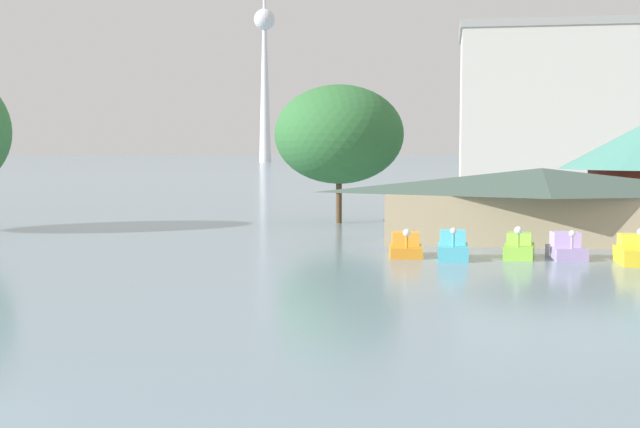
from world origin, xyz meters
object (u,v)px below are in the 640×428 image
(pedal_boat_yellow, at_px, (634,252))
(background_building_block, at_px, (573,110))
(boathouse, at_px, (541,204))
(pedal_boat_lime, at_px, (519,248))
(pedal_boat_lavender, at_px, (566,248))
(pedal_boat_orange, at_px, (406,247))
(pedal_boat_cyan, at_px, (453,248))
(distant_broadcast_tower, at_px, (265,48))
(shoreline_tree_mid, at_px, (339,134))

(pedal_boat_yellow, relative_size, background_building_block, 0.10)
(boathouse, bearing_deg, pedal_boat_lime, -104.14)
(pedal_boat_lavender, xyz_separation_m, boathouse, (-0.46, 7.35, 1.79))
(pedal_boat_orange, relative_size, boathouse, 0.14)
(pedal_boat_lime, relative_size, background_building_block, 0.09)
(pedal_boat_lavender, xyz_separation_m, pedal_boat_yellow, (3.01, -1.19, 0.03))
(pedal_boat_lime, bearing_deg, background_building_block, 177.11)
(boathouse, xyz_separation_m, background_building_block, (10.33, 59.88, 8.32))
(pedal_boat_cyan, xyz_separation_m, pedal_boat_lavender, (5.65, 0.91, -0.04))
(pedal_boat_lime, bearing_deg, distant_broadcast_tower, -157.69)
(pedal_boat_cyan, distance_m, boathouse, 9.91)
(pedal_boat_lime, bearing_deg, shoreline_tree_mid, -140.25)
(pedal_boat_lavender, relative_size, distant_broadcast_tower, 0.02)
(boathouse, bearing_deg, pedal_boat_lavender, -86.40)
(pedal_boat_lavender, height_order, distant_broadcast_tower, distant_broadcast_tower)
(pedal_boat_yellow, bearing_deg, boathouse, -157.65)
(pedal_boat_lavender, xyz_separation_m, shoreline_tree_mid, (-14.00, 18.39, 6.10))
(background_building_block, relative_size, distant_broadcast_tower, 0.23)
(pedal_boat_yellow, height_order, background_building_block, background_building_block)
(shoreline_tree_mid, bearing_deg, pedal_boat_cyan, -66.62)
(pedal_boat_lime, distance_m, pedal_boat_lavender, 2.32)
(boathouse, xyz_separation_m, distant_broadcast_tower, (-88.66, 318.05, 49.51))
(pedal_boat_lime, xyz_separation_m, pedal_boat_yellow, (5.33, -1.17, 0.04))
(pedal_boat_orange, distance_m, pedal_boat_yellow, 11.10)
(pedal_boat_lime, relative_size, pedal_boat_yellow, 0.93)
(boathouse, bearing_deg, shoreline_tree_mid, 140.79)
(pedal_boat_yellow, bearing_deg, pedal_boat_lime, -102.13)
(pedal_boat_cyan, bearing_deg, distant_broadcast_tower, -166.75)
(shoreline_tree_mid, relative_size, background_building_block, 0.35)
(pedal_boat_cyan, height_order, pedal_boat_lime, pedal_boat_lime)
(pedal_boat_orange, xyz_separation_m, background_building_block, (17.91, 67.42, 10.15))
(pedal_boat_cyan, height_order, distant_broadcast_tower, distant_broadcast_tower)
(pedal_boat_lime, distance_m, boathouse, 7.81)
(pedal_boat_lavender, bearing_deg, shoreline_tree_mid, -149.95)
(pedal_boat_orange, relative_size, shoreline_tree_mid, 0.26)
(pedal_boat_lime, height_order, shoreline_tree_mid, shoreline_tree_mid)
(pedal_boat_cyan, bearing_deg, pedal_boat_lime, 103.74)
(pedal_boat_yellow, xyz_separation_m, background_building_block, (6.85, 68.42, 10.08))
(pedal_boat_lavender, relative_size, background_building_block, 0.09)
(pedal_boat_cyan, relative_size, pedal_boat_yellow, 0.93)
(pedal_boat_lime, bearing_deg, pedal_boat_lavender, 97.96)
(distant_broadcast_tower, bearing_deg, pedal_boat_cyan, -75.65)
(pedal_boat_cyan, bearing_deg, pedal_boat_orange, -107.65)
(background_building_block, bearing_deg, pedal_boat_lavender, -98.35)
(pedal_boat_yellow, bearing_deg, pedal_boat_orange, -94.93)
(pedal_boat_lime, bearing_deg, pedal_boat_orange, -80.91)
(shoreline_tree_mid, distance_m, distant_broadcast_tower, 319.28)
(pedal_boat_lavender, height_order, boathouse, boathouse)
(shoreline_tree_mid, bearing_deg, background_building_block, 63.96)
(pedal_boat_cyan, xyz_separation_m, background_building_block, (15.52, 68.13, 10.07))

